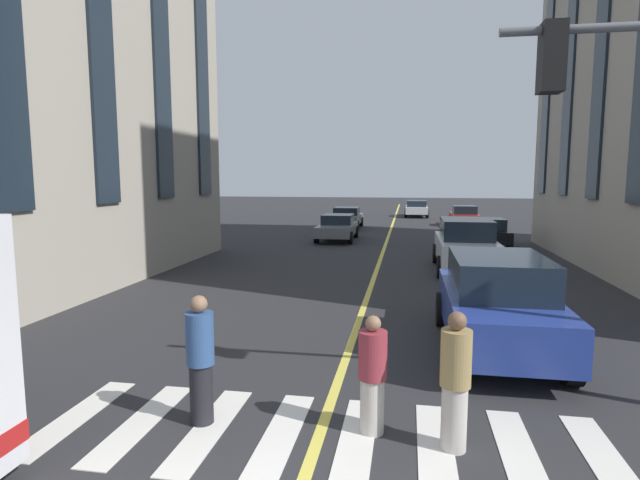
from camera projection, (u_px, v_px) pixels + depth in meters
lane_centre_line at (383, 251)px, 23.47m from camera, size 80.00×0.16×0.01m
crosswalk_marking at (318, 438)px, 6.65m from camera, size 2.40×7.45×0.01m
car_grey_parked_a at (346, 217)px, 33.69m from camera, size 4.40×1.95×1.37m
car_grey_mid at (337, 227)px, 27.30m from camera, size 4.40×1.95×1.37m
car_white_oncoming at (465, 244)px, 18.39m from camera, size 4.70×2.14×1.88m
car_blue_parked_b at (497, 302)px, 9.92m from camera, size 4.70×2.14×1.88m
car_black_far at (486, 231)px, 25.12m from camera, size 4.40×1.95×1.37m
car_white_trailing at (416, 208)px, 43.28m from camera, size 4.40×1.95×1.37m
car_red_near at (464, 216)px, 35.18m from camera, size 3.90×1.89×1.40m
pedestrian_near at (455, 382)px, 6.28m from camera, size 0.38×0.38×1.77m
pedestrian_companion at (372, 375)px, 6.72m from camera, size 0.38×0.38×1.60m
pedestrian_far at (200, 360)px, 6.96m from camera, size 0.38×0.38×1.81m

